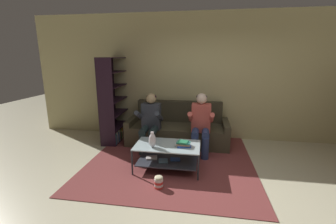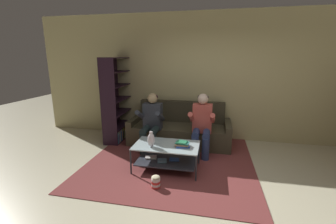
# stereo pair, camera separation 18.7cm
# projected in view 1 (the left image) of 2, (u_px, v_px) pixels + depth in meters

# --- Properties ---
(ground) EXTENTS (16.80, 16.80, 0.00)m
(ground) POSITION_uv_depth(u_px,v_px,m) (202.00, 193.00, 3.23)
(ground) COLOR beige
(back_partition) EXTENTS (8.40, 0.12, 2.90)m
(back_partition) POSITION_uv_depth(u_px,v_px,m) (206.00, 77.00, 5.24)
(back_partition) COLOR #C9BC83
(back_partition) RESTS_ON ground
(couch) EXTENTS (2.23, 0.86, 0.91)m
(couch) POSITION_uv_depth(u_px,v_px,m) (178.00, 130.00, 5.10)
(couch) COLOR #413C2B
(couch) RESTS_ON ground
(person_seated_left) EXTENTS (0.50, 0.58, 1.19)m
(person_seated_left) POSITION_uv_depth(u_px,v_px,m) (150.00, 120.00, 4.60)
(person_seated_left) COLOR #1E2D2E
(person_seated_left) RESTS_ON ground
(person_seated_right) EXTENTS (0.50, 0.58, 1.21)m
(person_seated_right) POSITION_uv_depth(u_px,v_px,m) (201.00, 122.00, 4.44)
(person_seated_right) COLOR navy
(person_seated_right) RESTS_ON ground
(coffee_table) EXTENTS (1.10, 0.65, 0.45)m
(coffee_table) POSITION_uv_depth(u_px,v_px,m) (167.00, 153.00, 3.87)
(coffee_table) COLOR #ACC2C7
(coffee_table) RESTS_ON ground
(area_rug) EXTENTS (3.00, 3.23, 0.01)m
(area_rug) POSITION_uv_depth(u_px,v_px,m) (172.00, 156.00, 4.43)
(area_rug) COLOR brown
(area_rug) RESTS_ON ground
(vase) EXTENTS (0.12, 0.12, 0.27)m
(vase) POSITION_uv_depth(u_px,v_px,m) (152.00, 140.00, 3.70)
(vase) COLOR silver
(vase) RESTS_ON coffee_table
(book_stack) EXTENTS (0.25, 0.20, 0.09)m
(book_stack) POSITION_uv_depth(u_px,v_px,m) (183.00, 144.00, 3.76)
(book_stack) COLOR blue
(book_stack) RESTS_ON coffee_table
(bookshelf) EXTENTS (0.38, 1.02, 1.90)m
(bookshelf) POSITION_uv_depth(u_px,v_px,m) (112.00, 107.00, 5.17)
(bookshelf) COLOR black
(bookshelf) RESTS_ON ground
(popcorn_tub) EXTENTS (0.13, 0.13, 0.20)m
(popcorn_tub) POSITION_uv_depth(u_px,v_px,m) (159.00, 182.00, 3.33)
(popcorn_tub) COLOR red
(popcorn_tub) RESTS_ON ground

